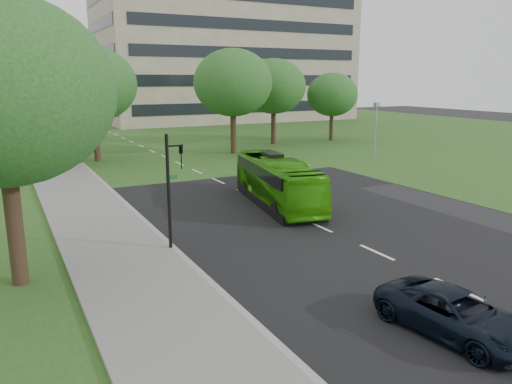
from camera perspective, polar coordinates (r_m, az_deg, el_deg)
ground at (r=21.99m, az=10.22°, el=-5.28°), size 160.00×160.00×0.00m
street_surfaces at (r=41.72m, az=-9.57°, el=3.37°), size 120.00×120.00×0.15m
office_building at (r=86.02m, az=-3.58°, el=16.64°), size 40.10×20.10×25.00m
tree_park_a at (r=42.45m, az=-25.36°, el=10.87°), size 6.87×6.87×9.13m
tree_park_b at (r=43.49m, az=-18.18°, el=11.59°), size 7.11×7.11×9.32m
tree_park_c at (r=45.79m, az=-2.66°, el=12.36°), size 7.10×7.10×9.42m
tree_park_d at (r=52.82m, az=2.03°, el=11.97°), size 6.67×6.67×8.82m
tree_park_e at (r=56.28m, az=8.72°, el=10.94°), size 5.56×5.56×7.42m
tree_side_near at (r=17.63m, az=-27.25°, el=10.20°), size 7.07×7.07×9.40m
bus at (r=27.21m, az=2.46°, el=1.20°), size 3.76×9.42×2.56m
sedan at (r=34.06m, az=3.05°, el=2.66°), size 4.86×3.18×1.51m
suv at (r=14.77m, az=21.81°, el=-12.78°), size 2.58×4.59×1.21m
traffic_light at (r=19.78m, az=-9.59°, el=0.99°), size 0.77×0.23×4.70m
camera_pole at (r=42.51m, az=13.53°, el=7.60°), size 0.51×0.48×4.87m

